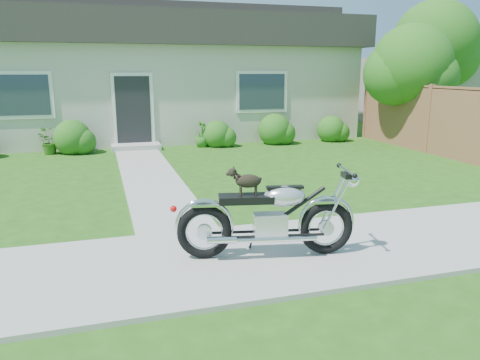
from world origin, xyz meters
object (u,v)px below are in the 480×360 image
(tree_near, at_px, (416,68))
(potted_plant_right, at_px, (202,134))
(house, at_px, (168,73))
(potted_plant_left, at_px, (48,142))
(fence, at_px, (429,119))
(motorcycle_with_dog, at_px, (270,217))
(tree_far, at_px, (438,47))

(tree_near, bearing_deg, potted_plant_right, 165.51)
(house, bearing_deg, potted_plant_left, -138.33)
(fence, distance_m, potted_plant_left, 10.57)
(tree_near, bearing_deg, motorcycle_with_dog, -135.57)
(house, xyz_separation_m, motorcycle_with_dog, (-0.57, -12.11, -1.62))
(fence, relative_size, potted_plant_left, 9.42)
(potted_plant_left, bearing_deg, tree_far, 7.20)
(fence, relative_size, tree_far, 1.36)
(house, relative_size, tree_far, 2.58)
(tree_near, height_order, potted_plant_left, tree_near)
(tree_near, height_order, potted_plant_right, tree_near)
(fence, height_order, motorcycle_with_dog, fence)
(tree_near, relative_size, motorcycle_with_dog, 1.64)
(house, xyz_separation_m, potted_plant_right, (0.46, -3.44, -1.76))
(potted_plant_left, bearing_deg, tree_near, -8.65)
(potted_plant_right, distance_m, motorcycle_with_dog, 8.73)
(motorcycle_with_dog, bearing_deg, tree_near, 55.48)
(house, relative_size, motorcycle_with_dog, 5.71)
(house, height_order, potted_plant_left, house)
(tree_far, bearing_deg, motorcycle_with_dog, -135.59)
(house, height_order, potted_plant_right, house)
(potted_plant_left, distance_m, motorcycle_with_dog, 9.27)
(fence, bearing_deg, potted_plant_right, 154.41)
(house, relative_size, fence, 1.90)
(fence, height_order, potted_plant_left, fence)
(house, distance_m, motorcycle_with_dog, 12.23)
(motorcycle_with_dog, bearing_deg, potted_plant_right, 94.29)
(tree_far, height_order, motorcycle_with_dog, tree_far)
(tree_far, height_order, potted_plant_right, tree_far)
(house, relative_size, tree_near, 3.48)
(house, xyz_separation_m, fence, (6.30, -6.24, -1.22))
(house, height_order, tree_far, tree_far)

